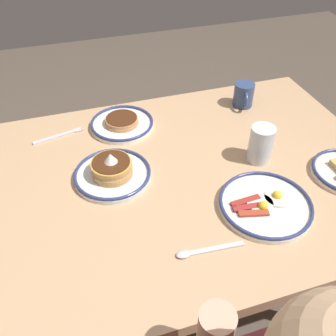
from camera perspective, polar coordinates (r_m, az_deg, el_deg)
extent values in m
plane|color=brown|center=(1.75, -0.38, -19.20)|extent=(6.00, 6.00, 0.00)
cube|color=tan|center=(1.19, -0.53, -2.23)|extent=(1.48, 0.95, 0.04)
cylinder|color=tan|center=(1.91, 14.74, 1.35)|extent=(0.05, 0.05, 0.68)
cylinder|color=white|center=(1.19, -8.50, -1.16)|extent=(0.24, 0.24, 0.01)
torus|color=navy|center=(1.18, -8.56, -0.73)|extent=(0.24, 0.24, 0.01)
cylinder|color=#CF954A|center=(1.18, -8.56, -0.70)|extent=(0.13, 0.13, 0.01)
cylinder|color=tan|center=(1.17, -8.62, -0.26)|extent=(0.13, 0.13, 0.01)
cylinder|color=tan|center=(1.16, -8.68, 0.19)|extent=(0.13, 0.13, 0.01)
cylinder|color=gold|center=(1.15, -8.74, 0.64)|extent=(0.13, 0.13, 0.01)
cylinder|color=#4C2814|center=(1.15, -8.77, 0.92)|extent=(0.12, 0.12, 0.00)
cone|color=white|center=(1.14, -8.86, 1.57)|extent=(0.04, 0.04, 0.03)
cylinder|color=white|center=(1.12, 14.73, -5.66)|extent=(0.27, 0.27, 0.01)
torus|color=navy|center=(1.11, 14.83, -5.23)|extent=(0.27, 0.27, 0.01)
cylinder|color=white|center=(1.13, 16.51, -4.42)|extent=(0.08, 0.08, 0.01)
sphere|color=yellow|center=(1.13, 16.47, -4.08)|extent=(0.03, 0.03, 0.03)
cylinder|color=white|center=(1.10, 13.98, -5.31)|extent=(0.08, 0.08, 0.01)
sphere|color=yellow|center=(1.09, 14.43, -5.69)|extent=(0.03, 0.03, 0.03)
cube|color=#A02F26|center=(1.10, 11.88, -4.98)|extent=(0.09, 0.03, 0.01)
cube|color=#A42D2D|center=(1.09, 12.46, -5.88)|extent=(0.10, 0.03, 0.01)
cube|color=#AA3F28|center=(1.07, 13.07, -6.80)|extent=(0.09, 0.04, 0.01)
cylinder|color=white|center=(1.40, -7.06, 6.58)|extent=(0.24, 0.24, 0.01)
torus|color=navy|center=(1.40, -7.10, 6.98)|extent=(0.23, 0.23, 0.01)
cylinder|color=tan|center=(1.40, -7.11, 7.02)|extent=(0.12, 0.12, 0.01)
cylinder|color=tan|center=(1.39, -7.15, 7.43)|extent=(0.12, 0.12, 0.01)
cylinder|color=#4C2814|center=(1.38, -7.17, 7.69)|extent=(0.11, 0.11, 0.00)
cylinder|color=#334772|center=(1.53, 11.57, 11.01)|extent=(0.08, 0.08, 0.09)
torus|color=#334772|center=(1.50, 11.81, 10.24)|extent=(0.03, 0.07, 0.06)
cylinder|color=brown|center=(1.52, 11.72, 11.99)|extent=(0.07, 0.07, 0.01)
cylinder|color=silver|center=(1.24, 14.11, 3.59)|extent=(0.08, 0.08, 0.13)
cylinder|color=black|center=(1.25, 13.97, 2.90)|extent=(0.07, 0.07, 0.09)
cube|color=silver|center=(1.40, -16.66, 4.72)|extent=(0.18, 0.05, 0.01)
cube|color=silver|center=(1.41, -13.48, 5.61)|extent=(0.03, 0.01, 0.00)
cube|color=silver|center=(1.41, -13.56, 5.73)|extent=(0.03, 0.01, 0.00)
cube|color=silver|center=(1.42, -13.64, 5.85)|extent=(0.03, 0.01, 0.00)
cube|color=silver|center=(1.42, -13.72, 5.97)|extent=(0.03, 0.01, 0.00)
cube|color=silver|center=(0.99, 6.86, -12.31)|extent=(0.17, 0.03, 0.01)
ellipsoid|color=silver|center=(0.97, 2.42, -13.11)|extent=(0.04, 0.03, 0.01)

